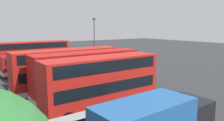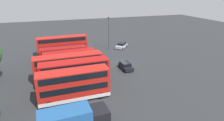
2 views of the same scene
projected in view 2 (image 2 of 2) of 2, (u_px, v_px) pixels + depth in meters
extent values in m
plane|color=#2D3033|center=(121.00, 64.00, 40.90)|extent=(140.00, 140.00, 0.00)
cube|color=red|center=(74.00, 84.00, 26.96)|extent=(2.65, 10.09, 4.20)
cube|color=silver|center=(75.00, 95.00, 27.60)|extent=(2.69, 10.13, 0.55)
cube|color=black|center=(74.00, 85.00, 27.03)|extent=(2.70, 9.29, 0.90)
cube|color=black|center=(73.00, 75.00, 26.43)|extent=(2.70, 9.29, 0.90)
cube|color=black|center=(108.00, 80.00, 28.61)|extent=(2.25, 0.08, 1.10)
cylinder|color=black|center=(97.00, 88.00, 29.75)|extent=(0.31, 1.10, 1.10)
cylinder|color=black|center=(101.00, 95.00, 27.76)|extent=(0.31, 1.10, 1.10)
cylinder|color=black|center=(49.00, 96.00, 27.48)|extent=(0.31, 1.10, 1.10)
cylinder|color=black|center=(49.00, 105.00, 25.49)|extent=(0.31, 1.10, 1.10)
cube|color=#B71411|center=(75.00, 73.00, 30.44)|extent=(2.64, 10.88, 4.20)
cube|color=silver|center=(76.00, 84.00, 31.07)|extent=(2.68, 10.92, 0.55)
cube|color=black|center=(75.00, 75.00, 30.51)|extent=(2.69, 10.08, 0.90)
cube|color=black|center=(74.00, 65.00, 29.91)|extent=(2.69, 10.08, 0.90)
cube|color=black|center=(107.00, 70.00, 32.20)|extent=(2.25, 0.08, 1.10)
cylinder|color=black|center=(98.00, 78.00, 33.35)|extent=(0.31, 1.10, 1.10)
cylinder|color=black|center=(101.00, 83.00, 31.36)|extent=(0.31, 1.10, 1.10)
cylinder|color=black|center=(50.00, 85.00, 30.84)|extent=(0.31, 1.10, 1.10)
cylinder|color=black|center=(51.00, 91.00, 28.85)|extent=(0.31, 1.10, 1.10)
cube|color=red|center=(69.00, 66.00, 33.30)|extent=(2.69, 11.76, 4.20)
cube|color=silver|center=(70.00, 76.00, 33.94)|extent=(2.73, 11.80, 0.55)
cube|color=black|center=(69.00, 67.00, 33.37)|extent=(2.74, 10.96, 0.90)
cube|color=black|center=(68.00, 58.00, 32.78)|extent=(2.74, 10.96, 0.90)
cube|color=black|center=(101.00, 63.00, 35.23)|extent=(2.25, 0.09, 1.10)
cylinder|color=black|center=(92.00, 70.00, 36.37)|extent=(0.31, 1.10, 1.10)
cylinder|color=black|center=(95.00, 75.00, 34.38)|extent=(0.31, 1.10, 1.10)
cylinder|color=black|center=(43.00, 77.00, 33.56)|extent=(0.31, 1.10, 1.10)
cylinder|color=black|center=(44.00, 83.00, 31.57)|extent=(0.31, 1.10, 1.10)
cube|color=red|center=(69.00, 63.00, 36.89)|extent=(2.61, 10.53, 2.60)
cube|color=silver|center=(69.00, 68.00, 37.25)|extent=(2.65, 10.57, 0.55)
cube|color=black|center=(69.00, 60.00, 36.68)|extent=(2.67, 9.73, 0.90)
cube|color=black|center=(95.00, 57.00, 38.31)|extent=(2.25, 0.07, 1.10)
cylinder|color=black|center=(87.00, 64.00, 39.46)|extent=(0.31, 1.10, 1.10)
cylinder|color=black|center=(90.00, 68.00, 37.47)|extent=(0.31, 1.10, 1.10)
cylinder|color=black|center=(49.00, 69.00, 37.08)|extent=(0.31, 1.10, 1.10)
cylinder|color=black|center=(49.00, 73.00, 35.09)|extent=(0.31, 1.10, 1.10)
cube|color=#B71411|center=(69.00, 57.00, 40.33)|extent=(3.07, 10.89, 2.60)
cube|color=silver|center=(70.00, 61.00, 40.69)|extent=(3.11, 10.93, 0.55)
cube|color=black|center=(69.00, 54.00, 40.12)|extent=(3.09, 10.09, 0.90)
cube|color=black|center=(94.00, 51.00, 42.00)|extent=(2.25, 0.17, 1.10)
cylinder|color=black|center=(86.00, 58.00, 43.08)|extent=(0.35, 1.11, 1.10)
cylinder|color=black|center=(89.00, 61.00, 41.12)|extent=(0.35, 1.11, 1.10)
cylinder|color=black|center=(50.00, 62.00, 40.32)|extent=(0.35, 1.11, 1.10)
cylinder|color=black|center=(51.00, 66.00, 38.36)|extent=(0.35, 1.11, 1.10)
cube|color=#A51919|center=(64.00, 53.00, 43.04)|extent=(2.62, 10.31, 2.60)
cube|color=silver|center=(64.00, 57.00, 43.39)|extent=(2.66, 10.35, 0.55)
cube|color=black|center=(63.00, 50.00, 42.83)|extent=(2.67, 9.51, 0.90)
cube|color=black|center=(86.00, 48.00, 44.43)|extent=(2.25, 0.08, 1.10)
cylinder|color=black|center=(79.00, 54.00, 45.58)|extent=(0.31, 1.10, 1.10)
cylinder|color=black|center=(81.00, 57.00, 43.59)|extent=(0.31, 1.10, 1.10)
cylinder|color=black|center=(47.00, 58.00, 43.26)|extent=(0.31, 1.10, 1.10)
cylinder|color=black|center=(47.00, 61.00, 41.27)|extent=(0.31, 1.10, 1.10)
cube|color=red|center=(63.00, 45.00, 46.15)|extent=(2.85, 11.84, 4.20)
cube|color=silver|center=(63.00, 52.00, 46.79)|extent=(2.89, 11.89, 0.55)
cube|color=black|center=(63.00, 46.00, 46.22)|extent=(2.89, 11.05, 0.90)
cube|color=black|center=(62.00, 39.00, 45.63)|extent=(2.89, 11.05, 0.90)
cube|color=black|center=(86.00, 44.00, 48.16)|extent=(2.25, 0.12, 1.10)
cylinder|color=black|center=(80.00, 49.00, 49.27)|extent=(0.33, 1.11, 1.10)
cylinder|color=black|center=(82.00, 52.00, 47.30)|extent=(0.33, 1.11, 1.10)
cylinder|color=black|center=(44.00, 53.00, 46.34)|extent=(0.33, 1.11, 1.10)
cylinder|color=black|center=(44.00, 56.00, 44.36)|extent=(0.33, 1.11, 1.10)
cube|color=black|center=(99.00, 116.00, 21.58)|extent=(2.58, 2.11, 2.20)
cylinder|color=black|center=(96.00, 118.00, 22.91)|extent=(0.32, 1.01, 1.00)
cube|color=black|center=(126.00, 67.00, 38.12)|extent=(4.01, 1.81, 0.70)
cube|color=black|center=(125.00, 64.00, 38.08)|extent=(2.41, 1.65, 0.55)
cylinder|color=black|center=(132.00, 70.00, 37.19)|extent=(0.64, 0.22, 0.64)
cylinder|color=black|center=(125.00, 71.00, 36.71)|extent=(0.64, 0.22, 0.64)
cylinder|color=black|center=(127.00, 65.00, 39.68)|extent=(0.64, 0.22, 0.64)
cylinder|color=black|center=(120.00, 66.00, 39.20)|extent=(0.64, 0.22, 0.64)
cube|color=silver|center=(121.00, 46.00, 52.17)|extent=(4.16, 4.26, 0.70)
cube|color=black|center=(122.00, 44.00, 52.12)|extent=(2.91, 2.94, 0.55)
cylinder|color=black|center=(122.00, 49.00, 50.67)|extent=(0.60, 0.62, 0.64)
cylinder|color=black|center=(116.00, 48.00, 51.37)|extent=(0.60, 0.62, 0.64)
cylinder|color=black|center=(126.00, 46.00, 53.12)|extent=(0.60, 0.62, 0.64)
cylinder|color=black|center=(121.00, 45.00, 53.82)|extent=(0.60, 0.62, 0.64)
cylinder|color=#38383D|center=(109.00, 34.00, 49.85)|extent=(0.16, 0.16, 8.25)
cube|color=#262628|center=(109.00, 18.00, 48.36)|extent=(0.70, 0.30, 0.24)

